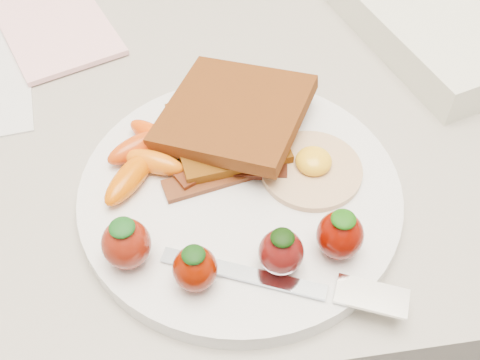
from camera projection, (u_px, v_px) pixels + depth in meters
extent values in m
cube|color=gray|center=(244.00, 296.00, 0.96)|extent=(2.00, 0.60, 0.90)
cylinder|color=white|center=(240.00, 194.00, 0.51)|extent=(0.27, 0.27, 0.02)
cube|color=#422805|center=(227.00, 135.00, 0.53)|extent=(0.10, 0.10, 0.01)
cube|color=#492F11|center=(234.00, 112.00, 0.53)|extent=(0.16, 0.16, 0.03)
cylinder|color=beige|center=(311.00, 170.00, 0.51)|extent=(0.10, 0.10, 0.01)
ellipsoid|color=yellow|center=(314.00, 161.00, 0.51)|extent=(0.04, 0.04, 0.02)
cube|color=#481605|center=(216.00, 177.00, 0.50)|extent=(0.09, 0.04, 0.00)
cube|color=black|center=(234.00, 167.00, 0.51)|extent=(0.09, 0.04, 0.00)
cube|color=#39110C|center=(223.00, 157.00, 0.51)|extent=(0.09, 0.06, 0.00)
ellipsoid|color=#C23E0A|center=(137.00, 147.00, 0.52)|extent=(0.06, 0.04, 0.02)
ellipsoid|color=orange|center=(153.00, 162.00, 0.51)|extent=(0.06, 0.04, 0.02)
ellipsoid|color=#D15800|center=(130.00, 177.00, 0.50)|extent=(0.06, 0.07, 0.02)
ellipsoid|color=#E64504|center=(152.00, 135.00, 0.53)|extent=(0.05, 0.05, 0.02)
ellipsoid|color=maroon|center=(126.00, 244.00, 0.44)|extent=(0.04, 0.04, 0.04)
ellipsoid|color=#114412|center=(122.00, 227.00, 0.42)|extent=(0.02, 0.02, 0.01)
ellipsoid|color=#671000|center=(195.00, 269.00, 0.43)|extent=(0.03, 0.03, 0.04)
ellipsoid|color=black|center=(193.00, 255.00, 0.42)|extent=(0.02, 0.02, 0.01)
ellipsoid|color=#520D0B|center=(281.00, 252.00, 0.44)|extent=(0.03, 0.03, 0.04)
ellipsoid|color=black|center=(283.00, 238.00, 0.42)|extent=(0.02, 0.02, 0.01)
ellipsoid|color=#5F0800|center=(340.00, 235.00, 0.45)|extent=(0.04, 0.04, 0.04)
ellipsoid|color=#144C09|center=(344.00, 219.00, 0.43)|extent=(0.02, 0.02, 0.01)
cube|color=silver|center=(243.00, 273.00, 0.45)|extent=(0.12, 0.06, 0.00)
cube|color=white|center=(372.00, 296.00, 0.43)|extent=(0.06, 0.04, 0.00)
cube|color=#FFB8C0|center=(56.00, 27.00, 0.66)|extent=(0.16, 0.19, 0.01)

